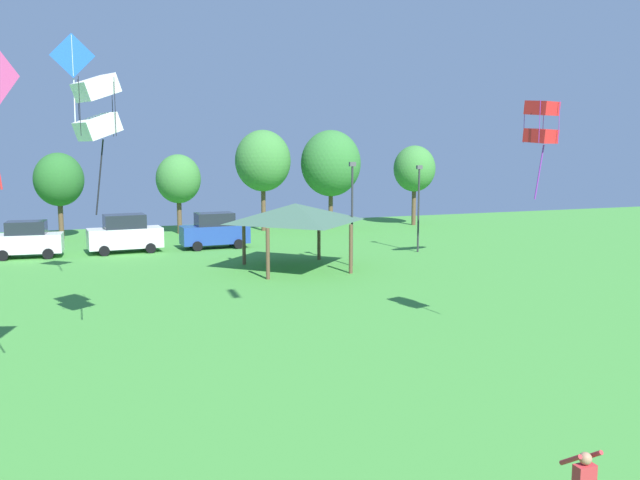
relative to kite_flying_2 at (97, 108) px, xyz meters
name	(u,v)px	position (x,y,z in m)	size (l,w,h in m)	color
kite_flying_2	(97,108)	(0.00, 0.00, 0.00)	(1.55, 1.48, 4.49)	white
kite_flying_5	(72,59)	(-0.43, 8.40, 2.46)	(1.85, 0.32, 3.75)	blue
kite_flying_6	(541,122)	(13.34, -4.86, -0.45)	(1.02, 1.04, 3.18)	red
parked_car_leftmost	(27,240)	(-3.18, 21.16, -6.75)	(4.20, 2.27, 2.22)	silver
parked_car_second_from_left	(125,234)	(2.52, 21.17, -6.66)	(4.63, 2.27, 2.43)	silver
parked_car_third_from_left	(215,231)	(8.22, 20.96, -6.69)	(4.44, 2.02, 2.35)	#234299
park_pavilion	(295,213)	(10.69, 11.78, -4.77)	(5.90, 6.07, 3.60)	brown
light_post_0	(352,207)	(13.96, 11.54, -4.55)	(0.36, 0.20, 5.81)	#2D2D33
light_post_1	(419,203)	(19.94, 14.69, -4.71)	(0.36, 0.20, 5.50)	#2D2D33
treeline_tree_2	(59,180)	(-1.21, 29.41, -3.54)	(3.49, 3.49, 6.25)	brown
treeline_tree_3	(178,179)	(7.35, 29.57, -3.65)	(3.40, 3.40, 6.10)	brown
treeline_tree_4	(263,161)	(13.96, 29.09, -2.30)	(4.41, 4.41, 8.00)	brown
treeline_tree_5	(331,163)	(19.51, 28.46, -2.53)	(4.88, 4.88, 8.02)	brown
treeline_tree_6	(414,169)	(27.10, 28.22, -3.05)	(3.55, 3.55, 6.79)	brown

